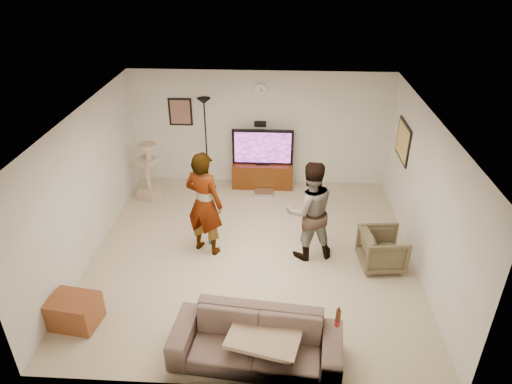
# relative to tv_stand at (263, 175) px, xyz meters

# --- Properties ---
(floor) EXTENTS (5.50, 5.50, 0.02)m
(floor) POSITION_rel_tv_stand_xyz_m (-0.07, -2.50, -0.28)
(floor) COLOR #BBAC8E
(floor) RESTS_ON ground
(ceiling) EXTENTS (5.50, 5.50, 0.02)m
(ceiling) POSITION_rel_tv_stand_xyz_m (-0.07, -2.50, 2.24)
(ceiling) COLOR silver
(ceiling) RESTS_ON wall_back
(wall_back) EXTENTS (5.50, 0.04, 2.50)m
(wall_back) POSITION_rel_tv_stand_xyz_m (-0.07, 0.25, 0.98)
(wall_back) COLOR beige
(wall_back) RESTS_ON floor
(wall_front) EXTENTS (5.50, 0.04, 2.50)m
(wall_front) POSITION_rel_tv_stand_xyz_m (-0.07, -5.25, 0.98)
(wall_front) COLOR beige
(wall_front) RESTS_ON floor
(wall_left) EXTENTS (0.04, 5.50, 2.50)m
(wall_left) POSITION_rel_tv_stand_xyz_m (-2.82, -2.50, 0.98)
(wall_left) COLOR beige
(wall_left) RESTS_ON floor
(wall_right) EXTENTS (0.04, 5.50, 2.50)m
(wall_right) POSITION_rel_tv_stand_xyz_m (2.68, -2.50, 0.98)
(wall_right) COLOR beige
(wall_right) RESTS_ON floor
(wall_clock) EXTENTS (0.26, 0.04, 0.26)m
(wall_clock) POSITION_rel_tv_stand_xyz_m (-0.07, 0.22, 1.83)
(wall_clock) COLOR silver
(wall_clock) RESTS_ON wall_back
(wall_speaker) EXTENTS (0.25, 0.10, 0.10)m
(wall_speaker) POSITION_rel_tv_stand_xyz_m (-0.07, 0.19, 1.11)
(wall_speaker) COLOR black
(wall_speaker) RESTS_ON wall_back
(picture_back) EXTENTS (0.42, 0.03, 0.52)m
(picture_back) POSITION_rel_tv_stand_xyz_m (-1.77, 0.23, 1.33)
(picture_back) COLOR brown
(picture_back) RESTS_ON wall_back
(picture_right) EXTENTS (0.03, 0.78, 0.62)m
(picture_right) POSITION_rel_tv_stand_xyz_m (2.66, -0.90, 1.23)
(picture_right) COLOR #D4B456
(picture_right) RESTS_ON wall_right
(tv_stand) EXTENTS (1.31, 0.45, 0.54)m
(tv_stand) POSITION_rel_tv_stand_xyz_m (0.00, 0.00, 0.00)
(tv_stand) COLOR #492309
(tv_stand) RESTS_ON floor
(console_box) EXTENTS (0.40, 0.30, 0.07)m
(console_box) POSITION_rel_tv_stand_xyz_m (0.05, -0.40, -0.24)
(console_box) COLOR silver
(console_box) RESTS_ON floor
(tv) EXTENTS (1.30, 0.08, 0.77)m
(tv) POSITION_rel_tv_stand_xyz_m (0.00, 0.00, 0.66)
(tv) COLOR black
(tv) RESTS_ON tv_stand
(tv_screen) EXTENTS (1.20, 0.01, 0.68)m
(tv_screen) POSITION_rel_tv_stand_xyz_m (0.00, -0.04, 0.66)
(tv_screen) COLOR #CD428A
(tv_screen) RESTS_ON tv
(floor_lamp) EXTENTS (0.32, 0.32, 2.03)m
(floor_lamp) POSITION_rel_tv_stand_xyz_m (-1.18, -0.16, 0.74)
(floor_lamp) COLOR black
(floor_lamp) RESTS_ON floor
(cat_tree) EXTENTS (0.53, 0.53, 1.26)m
(cat_tree) POSITION_rel_tv_stand_xyz_m (-2.35, -0.67, 0.36)
(cat_tree) COLOR tan
(cat_tree) RESTS_ON floor
(person_left) EXTENTS (0.81, 0.68, 1.87)m
(person_left) POSITION_rel_tv_stand_xyz_m (-0.87, -2.45, 0.66)
(person_left) COLOR #9B9EA7
(person_left) RESTS_ON floor
(person_right) EXTENTS (0.99, 0.85, 1.76)m
(person_right) POSITION_rel_tv_stand_xyz_m (0.88, -2.50, 0.61)
(person_right) COLOR #3D4D98
(person_right) RESTS_ON floor
(sofa) EXTENTS (2.25, 1.07, 0.64)m
(sofa) POSITION_rel_tv_stand_xyz_m (0.13, -4.80, 0.05)
(sofa) COLOR brown
(sofa) RESTS_ON floor
(throw_blanket) EXTENTS (1.04, 0.89, 0.06)m
(throw_blanket) POSITION_rel_tv_stand_xyz_m (0.24, -4.80, 0.16)
(throw_blanket) COLOR tan
(throw_blanket) RESTS_ON sofa
(beer_bottle) EXTENTS (0.06, 0.06, 0.25)m
(beer_bottle) POSITION_rel_tv_stand_xyz_m (1.13, -4.80, 0.49)
(beer_bottle) COLOR #542A14
(beer_bottle) RESTS_ON sofa
(armchair) EXTENTS (0.78, 0.76, 0.65)m
(armchair) POSITION_rel_tv_stand_xyz_m (2.10, -2.74, 0.05)
(armchair) COLOR brown
(armchair) RESTS_ON floor
(side_table) EXTENTS (0.72, 0.58, 0.44)m
(side_table) POSITION_rel_tv_stand_xyz_m (-2.47, -4.32, -0.05)
(side_table) COLOR brown
(side_table) RESTS_ON floor
(toy_ball) EXTENTS (0.09, 0.09, 0.09)m
(toy_ball) POSITION_rel_tv_stand_xyz_m (-0.82, -2.27, -0.23)
(toy_ball) COLOR #007380
(toy_ball) RESTS_ON floor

